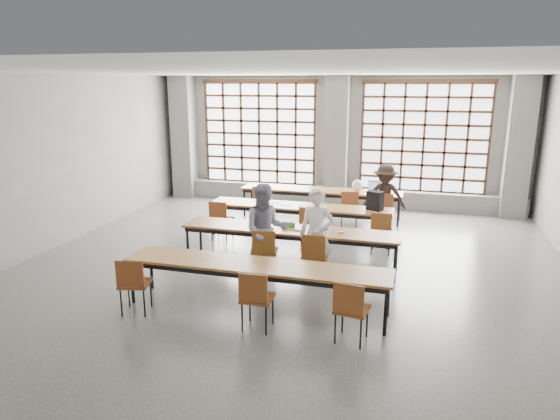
# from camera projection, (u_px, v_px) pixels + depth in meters

# --- Properties ---
(floor) EXTENTS (11.00, 11.00, 0.00)m
(floor) POSITION_uv_depth(u_px,v_px,m) (287.00, 273.00, 8.97)
(floor) COLOR #4D4D4B
(floor) RESTS_ON ground
(ceiling) EXTENTS (11.00, 11.00, 0.00)m
(ceiling) POSITION_uv_depth(u_px,v_px,m) (288.00, 71.00, 8.10)
(ceiling) COLOR silver
(ceiling) RESTS_ON floor
(wall_back) EXTENTS (10.00, 0.00, 10.00)m
(wall_back) POSITION_uv_depth(u_px,v_px,m) (338.00, 141.00, 13.66)
(wall_back) COLOR slate
(wall_back) RESTS_ON floor
(wall_front) EXTENTS (10.00, 0.00, 10.00)m
(wall_front) POSITION_uv_depth(u_px,v_px,m) (82.00, 322.00, 3.41)
(wall_front) COLOR slate
(wall_front) RESTS_ON floor
(wall_left) EXTENTS (0.00, 11.00, 11.00)m
(wall_left) POSITION_uv_depth(u_px,v_px,m) (43.00, 165.00, 9.84)
(wall_left) COLOR slate
(wall_left) RESTS_ON floor
(column_left) EXTENTS (0.60, 0.55, 3.50)m
(column_left) POSITION_uv_depth(u_px,v_px,m) (184.00, 137.00, 14.57)
(column_left) COLOR #5A5957
(column_left) RESTS_ON floor
(column_mid) EXTENTS (0.60, 0.55, 3.50)m
(column_mid) POSITION_uv_depth(u_px,v_px,m) (337.00, 142.00, 13.40)
(column_mid) COLOR #5A5957
(column_mid) RESTS_ON floor
(column_right) EXTENTS (0.60, 0.55, 3.50)m
(column_right) POSITION_uv_depth(u_px,v_px,m) (518.00, 148.00, 12.23)
(column_right) COLOR #5A5957
(column_right) RESTS_ON floor
(window_left) EXTENTS (3.32, 0.12, 3.00)m
(window_left) POSITION_uv_depth(u_px,v_px,m) (259.00, 134.00, 14.14)
(window_left) COLOR white
(window_left) RESTS_ON wall_back
(window_right) EXTENTS (3.32, 0.12, 3.00)m
(window_right) POSITION_uv_depth(u_px,v_px,m) (424.00, 138.00, 12.97)
(window_right) COLOR white
(window_right) RESTS_ON wall_back
(sill_ledge) EXTENTS (9.80, 0.35, 0.50)m
(sill_ledge) POSITION_uv_depth(u_px,v_px,m) (336.00, 196.00, 13.85)
(sill_ledge) COLOR #5A5957
(sill_ledge) RESTS_ON floor
(desk_row_a) EXTENTS (4.00, 0.70, 0.73)m
(desk_row_a) POSITION_uv_depth(u_px,v_px,m) (321.00, 192.00, 12.43)
(desk_row_a) COLOR brown
(desk_row_a) RESTS_ON floor
(desk_row_b) EXTENTS (4.00, 0.70, 0.73)m
(desk_row_b) POSITION_uv_depth(u_px,v_px,m) (300.00, 208.00, 10.83)
(desk_row_b) COLOR brown
(desk_row_b) RESTS_ON floor
(desk_row_c) EXTENTS (4.00, 0.70, 0.73)m
(desk_row_c) POSITION_uv_depth(u_px,v_px,m) (290.00, 232.00, 9.14)
(desk_row_c) COLOR brown
(desk_row_c) RESTS_ON floor
(desk_row_d) EXTENTS (4.00, 0.70, 0.73)m
(desk_row_d) POSITION_uv_depth(u_px,v_px,m) (256.00, 268.00, 7.37)
(desk_row_d) COLOR brown
(desk_row_d) RESTS_ON floor
(chair_back_left) EXTENTS (0.53, 0.53, 0.88)m
(chair_back_left) POSITION_uv_depth(u_px,v_px,m) (261.00, 199.00, 12.23)
(chair_back_left) COLOR brown
(chair_back_left) RESTS_ON floor
(chair_back_mid) EXTENTS (0.48, 0.48, 0.88)m
(chair_back_mid) POSITION_uv_depth(u_px,v_px,m) (349.00, 205.00, 11.66)
(chair_back_mid) COLOR brown
(chair_back_mid) RESTS_ON floor
(chair_back_right) EXTENTS (0.45, 0.45, 0.88)m
(chair_back_right) POSITION_uv_depth(u_px,v_px,m) (384.00, 207.00, 11.45)
(chair_back_right) COLOR brown
(chair_back_right) RESTS_ON floor
(chair_mid_left) EXTENTS (0.43, 0.44, 0.88)m
(chair_mid_left) POSITION_uv_depth(u_px,v_px,m) (220.00, 216.00, 10.69)
(chair_mid_left) COLOR brown
(chair_mid_left) RESTS_ON floor
(chair_mid_centre) EXTENTS (0.52, 0.52, 0.88)m
(chair_mid_centre) POSITION_uv_depth(u_px,v_px,m) (311.00, 223.00, 10.18)
(chair_mid_centre) COLOR brown
(chair_mid_centre) RESTS_ON floor
(chair_mid_right) EXTENTS (0.42, 0.43, 0.88)m
(chair_mid_right) POSITION_uv_depth(u_px,v_px,m) (381.00, 228.00, 9.81)
(chair_mid_right) COLOR brown
(chair_mid_right) RESTS_ON floor
(chair_front_left) EXTENTS (0.49, 0.49, 0.88)m
(chair_front_left) POSITION_uv_depth(u_px,v_px,m) (265.00, 248.00, 8.66)
(chair_front_left) COLOR brown
(chair_front_left) RESTS_ON floor
(chair_front_right) EXTENTS (0.43, 0.43, 0.88)m
(chair_front_right) POSITION_uv_depth(u_px,v_px,m) (315.00, 253.00, 8.43)
(chair_front_right) COLOR brown
(chair_front_right) RESTS_ON floor
(chair_near_left) EXTENTS (0.51, 0.51, 0.88)m
(chair_near_left) POSITION_uv_depth(u_px,v_px,m) (133.00, 280.00, 7.26)
(chair_near_left) COLOR brown
(chair_near_left) RESTS_ON floor
(chair_near_mid) EXTENTS (0.43, 0.43, 0.88)m
(chair_near_mid) POSITION_uv_depth(u_px,v_px,m) (256.00, 295.00, 6.77)
(chair_near_mid) COLOR brown
(chair_near_mid) RESTS_ON floor
(chair_near_right) EXTENTS (0.47, 0.48, 0.88)m
(chair_near_right) POSITION_uv_depth(u_px,v_px,m) (351.00, 306.00, 6.43)
(chair_near_right) COLOR brown
(chair_near_right) RESTS_ON floor
(student_male) EXTENTS (0.62, 0.43, 1.62)m
(student_male) POSITION_uv_depth(u_px,v_px,m) (316.00, 235.00, 8.48)
(student_male) COLOR white
(student_male) RESTS_ON floor
(student_female) EXTENTS (0.97, 0.86, 1.64)m
(student_female) POSITION_uv_depth(u_px,v_px,m) (266.00, 230.00, 8.71)
(student_female) COLOR navy
(student_female) RESTS_ON floor
(student_back) EXTENTS (1.00, 0.60, 1.51)m
(student_back) POSITION_uv_depth(u_px,v_px,m) (385.00, 197.00, 11.52)
(student_back) COLOR black
(student_back) RESTS_ON floor
(laptop_front) EXTENTS (0.39, 0.34, 0.26)m
(laptop_front) POSITION_uv_depth(u_px,v_px,m) (321.00, 226.00, 9.06)
(laptop_front) COLOR silver
(laptop_front) RESTS_ON desk_row_c
(laptop_back) EXTENTS (0.40, 0.35, 0.26)m
(laptop_back) POSITION_uv_depth(u_px,v_px,m) (376.00, 189.00, 12.15)
(laptop_back) COLOR silver
(laptop_back) RESTS_ON desk_row_a
(mouse) EXTENTS (0.11, 0.09, 0.04)m
(mouse) POSITION_uv_depth(u_px,v_px,m) (341.00, 232.00, 8.85)
(mouse) COLOR white
(mouse) RESTS_ON desk_row_c
(green_box) EXTENTS (0.27, 0.17, 0.09)m
(green_box) POSITION_uv_depth(u_px,v_px,m) (288.00, 225.00, 9.20)
(green_box) COLOR #317E29
(green_box) RESTS_ON desk_row_c
(phone) EXTENTS (0.13, 0.06, 0.01)m
(phone) POSITION_uv_depth(u_px,v_px,m) (298.00, 230.00, 8.98)
(phone) COLOR black
(phone) RESTS_ON desk_row_c
(paper_sheet_a) EXTENTS (0.33, 0.26, 0.00)m
(paper_sheet_a) POSITION_uv_depth(u_px,v_px,m) (274.00, 203.00, 11.01)
(paper_sheet_a) COLOR white
(paper_sheet_a) RESTS_ON desk_row_b
(paper_sheet_b) EXTENTS (0.31, 0.23, 0.00)m
(paper_sheet_b) POSITION_uv_depth(u_px,v_px,m) (286.00, 205.00, 10.84)
(paper_sheet_b) COLOR white
(paper_sheet_b) RESTS_ON desk_row_b
(paper_sheet_c) EXTENTS (0.32, 0.24, 0.00)m
(paper_sheet_c) POSITION_uv_depth(u_px,v_px,m) (304.00, 206.00, 10.79)
(paper_sheet_c) COLOR white
(paper_sheet_c) RESTS_ON desk_row_b
(backpack) EXTENTS (0.37, 0.31, 0.40)m
(backpack) POSITION_uv_depth(u_px,v_px,m) (375.00, 201.00, 10.39)
(backpack) COLOR black
(backpack) RESTS_ON desk_row_b
(plastic_bag) EXTENTS (0.30, 0.26, 0.29)m
(plastic_bag) POSITION_uv_depth(u_px,v_px,m) (357.00, 185.00, 12.19)
(plastic_bag) COLOR white
(plastic_bag) RESTS_ON desk_row_a
(red_pouch) EXTENTS (0.21, 0.14, 0.06)m
(red_pouch) POSITION_uv_depth(u_px,v_px,m) (135.00, 280.00, 7.34)
(red_pouch) COLOR #B22D15
(red_pouch) RESTS_ON chair_near_left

